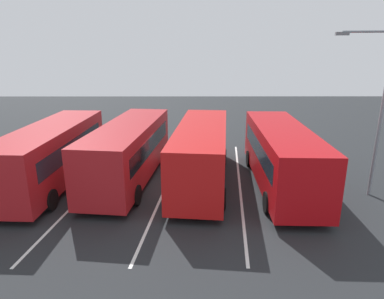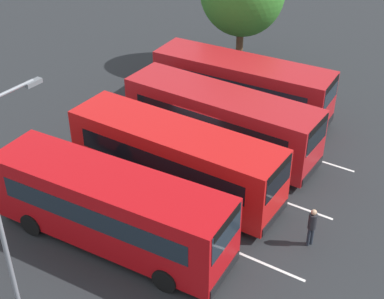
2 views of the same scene
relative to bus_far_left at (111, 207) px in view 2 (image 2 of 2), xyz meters
name	(u,v)px [view 2 (image 2 of 2)]	position (x,y,z in m)	size (l,w,h in m)	color
ground_plane	(187,167)	(0.16, 5.82, -1.68)	(69.34, 69.34, 0.00)	#232628
bus_far_left	(111,207)	(0.00, 0.00, 0.00)	(9.61, 2.87, 3.04)	#B70C11
bus_center_left	(175,158)	(0.54, 4.01, 0.00)	(9.73, 3.42, 3.04)	red
bus_center_right	(221,120)	(0.94, 7.84, 0.00)	(9.74, 3.51, 3.04)	#AD191E
bus_far_right	(242,85)	(0.41, 11.71, 0.00)	(9.63, 2.91, 3.04)	#AD191E
pedestrian	(312,224)	(6.76, 3.23, -0.68)	(0.44, 0.44, 1.69)	#232833
street_lamp	(1,197)	(-1.12, -3.84, 2.71)	(0.50, 2.48, 7.60)	gray
lane_stripe_outer_left	(145,213)	(0.16, 2.02, -1.67)	(14.17, 0.12, 0.01)	silver
lane_stripe_inner_left	(187,167)	(0.16, 5.82, -1.67)	(14.17, 0.12, 0.01)	silver
lane_stripe_inner_right	(221,129)	(0.16, 9.63, -1.67)	(14.17, 0.12, 0.01)	silver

